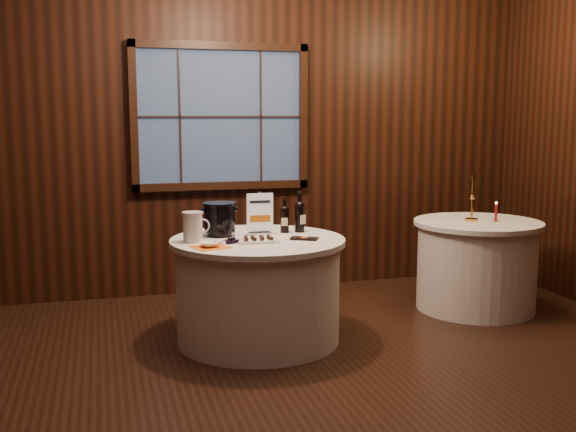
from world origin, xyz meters
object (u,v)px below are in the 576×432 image
object	(u,v)px
main_table	(258,289)
red_candle	(496,214)
grape_bunch	(233,241)
chocolate_box	(304,238)
cracker_bowl	(210,244)
chocolate_plate	(258,239)
brass_candlestick	(472,204)
sign_stand	(260,220)
port_bottle_right	(300,214)
port_bottle_left	(285,217)
ice_bucket	(220,218)
side_table	(476,265)
glass_pitcher	(193,227)

from	to	relation	value
main_table	red_candle	bearing A→B (deg)	6.13
main_table	grape_bunch	distance (m)	0.48
chocolate_box	cracker_bowl	distance (m)	0.71
chocolate_plate	brass_candlestick	xyz separation A→B (m)	(1.98, 0.45, 0.13)
red_candle	sign_stand	bearing A→B (deg)	-177.96
port_bottle_right	chocolate_plate	distance (m)	0.52
port_bottle_left	chocolate_plate	xyz separation A→B (m)	(-0.29, -0.32, -0.10)
chocolate_box	brass_candlestick	xyz separation A→B (m)	(1.64, 0.46, 0.14)
port_bottle_right	cracker_bowl	bearing A→B (deg)	-176.01
main_table	port_bottle_right	xyz separation A→B (m)	(0.37, 0.18, 0.52)
chocolate_plate	cracker_bowl	xyz separation A→B (m)	(-0.36, -0.11, 0.00)
sign_stand	red_candle	bearing A→B (deg)	2.53
main_table	port_bottle_left	xyz separation A→B (m)	(0.26, 0.19, 0.50)
main_table	ice_bucket	world-z (taller)	ice_bucket
port_bottle_right	red_candle	xyz separation A→B (m)	(1.75, 0.05, -0.07)
red_candle	side_table	bearing A→B (deg)	149.71
glass_pitcher	brass_candlestick	bearing A→B (deg)	7.80
port_bottle_right	cracker_bowl	world-z (taller)	port_bottle_right
chocolate_plate	glass_pitcher	bearing A→B (deg)	163.94
port_bottle_left	red_candle	world-z (taller)	port_bottle_left
chocolate_plate	red_candle	distance (m)	2.18
sign_stand	chocolate_box	bearing A→B (deg)	-47.60
grape_bunch	brass_candlestick	bearing A→B (deg)	12.35
side_table	port_bottle_left	world-z (taller)	port_bottle_left
port_bottle_left	port_bottle_right	size ratio (longest dim) A/B	0.87
glass_pitcher	cracker_bowl	world-z (taller)	glass_pitcher
chocolate_box	port_bottle_left	bearing A→B (deg)	128.75
grape_bunch	port_bottle_left	bearing A→B (deg)	35.68
brass_candlestick	chocolate_box	bearing A→B (deg)	-164.28
glass_pitcher	brass_candlestick	xyz separation A→B (m)	(2.42, 0.33, 0.03)
chocolate_box	glass_pitcher	size ratio (longest dim) A/B	0.91
main_table	grape_bunch	xyz separation A→B (m)	(-0.22, -0.15, 0.40)
port_bottle_left	chocolate_plate	distance (m)	0.44
chocolate_plate	chocolate_box	world-z (taller)	chocolate_plate
chocolate_plate	glass_pitcher	world-z (taller)	glass_pitcher
chocolate_plate	sign_stand	bearing A→B (deg)	73.58
ice_bucket	sign_stand	bearing A→B (deg)	-5.82
chocolate_box	red_candle	xyz separation A→B (m)	(1.81, 0.36, 0.06)
chocolate_box	main_table	bearing A→B (deg)	-174.94
port_bottle_right	chocolate_box	xyz separation A→B (m)	(-0.06, -0.32, -0.13)
side_table	sign_stand	distance (m)	2.01
side_table	red_candle	xyz separation A→B (m)	(0.12, -0.07, 0.45)
main_table	side_table	world-z (taller)	same
port_bottle_left	grape_bunch	xyz separation A→B (m)	(-0.47, -0.34, -0.10)
port_bottle_right	red_candle	distance (m)	1.75
cracker_bowl	sign_stand	bearing A→B (deg)	41.57
cracker_bowl	brass_candlestick	bearing A→B (deg)	13.52
ice_bucket	chocolate_plate	size ratio (longest dim) A/B	0.84
grape_bunch	glass_pitcher	distance (m)	0.31
glass_pitcher	side_table	bearing A→B (deg)	7.11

